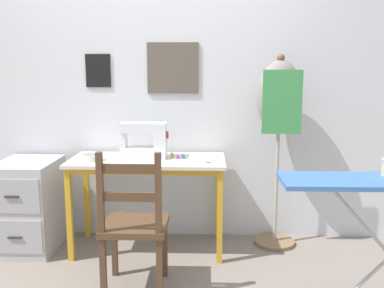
{
  "coord_description": "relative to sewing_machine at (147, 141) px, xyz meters",
  "views": [
    {
      "loc": [
        0.45,
        -2.88,
        1.39
      ],
      "look_at": [
        0.34,
        0.24,
        0.84
      ],
      "focal_mm": 40.0,
      "sensor_mm": 36.0,
      "label": 1
    }
  ],
  "objects": [
    {
      "name": "ground_plane",
      "position": [
        0.01,
        -0.31,
        -0.85
      ],
      "size": [
        14.0,
        14.0,
        0.0
      ],
      "primitive_type": "plane",
      "color": "gray"
    },
    {
      "name": "wall_back",
      "position": [
        0.01,
        0.28,
        0.43
      ],
      "size": [
        10.0,
        0.07,
        2.55
      ],
      "color": "silver",
      "rests_on": "ground_plane"
    },
    {
      "name": "sewing_table",
      "position": [
        0.01,
        -0.06,
        -0.22
      ],
      "size": [
        1.17,
        0.53,
        0.72
      ],
      "color": "silver",
      "rests_on": "ground_plane"
    },
    {
      "name": "sewing_machine",
      "position": [
        0.0,
        0.0,
        0.0
      ],
      "size": [
        0.36,
        0.19,
        0.29
      ],
      "color": "white",
      "rests_on": "sewing_table"
    },
    {
      "name": "fabric_bowl",
      "position": [
        -0.39,
        -0.12,
        -0.1
      ],
      "size": [
        0.16,
        0.16,
        0.05
      ],
      "color": "silver",
      "rests_on": "sewing_table"
    },
    {
      "name": "scissors",
      "position": [
        0.5,
        -0.16,
        -0.12
      ],
      "size": [
        0.13,
        0.06,
        0.01
      ],
      "color": "silver",
      "rests_on": "sewing_table"
    },
    {
      "name": "thread_spool_near_machine",
      "position": [
        0.19,
        -0.0,
        -0.11
      ],
      "size": [
        0.03,
        0.03,
        0.04
      ],
      "color": "yellow",
      "rests_on": "sewing_table"
    },
    {
      "name": "thread_spool_mid_table",
      "position": [
        0.24,
        -0.04,
        -0.11
      ],
      "size": [
        0.03,
        0.03,
        0.03
      ],
      "color": "purple",
      "rests_on": "sewing_table"
    },
    {
      "name": "thread_spool_far_edge",
      "position": [
        0.28,
        -0.04,
        -0.11
      ],
      "size": [
        0.03,
        0.03,
        0.03
      ],
      "color": "#2875C1",
      "rests_on": "sewing_table"
    },
    {
      "name": "wooden_chair",
      "position": [
        0.01,
        -0.68,
        -0.42
      ],
      "size": [
        0.4,
        0.38,
        0.92
      ],
      "color": "#513823",
      "rests_on": "ground_plane"
    },
    {
      "name": "filing_cabinet",
      "position": [
        -0.92,
        -0.05,
        -0.5
      ],
      "size": [
        0.42,
        0.57,
        0.69
      ],
      "color": "#B7B7BC",
      "rests_on": "ground_plane"
    },
    {
      "name": "dress_form",
      "position": [
        1.01,
        0.08,
        0.25
      ],
      "size": [
        0.34,
        0.32,
        1.5
      ],
      "color": "#846647",
      "rests_on": "ground_plane"
    }
  ]
}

